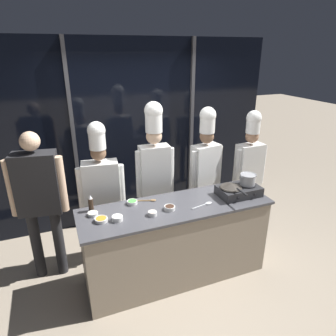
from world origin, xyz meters
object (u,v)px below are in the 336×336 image
object	(u,v)px
prep_bowl_chicken	(153,213)
squeeze_bottle_soy	(91,204)
portable_stove	(239,191)
prep_bowl_carrots	(101,219)
chef_pastry	(249,163)
prep_bowl_noodles	(93,214)
prep_bowl_scallions	(132,202)
prep_bowl_soy_glaze	(170,208)
chef_head	(101,186)
chef_sous	(155,166)
frying_pan	(231,186)
serving_spoon_solid	(206,204)
serving_spoon_slotted	(150,200)
prep_bowl_rice	(117,218)
stock_pot	(248,179)
person_guest	(39,194)
chef_line	(206,165)

from	to	relation	value
prep_bowl_chicken	squeeze_bottle_soy	bearing A→B (deg)	150.82
portable_stove	prep_bowl_carrots	distance (m)	1.59
chef_pastry	prep_bowl_noodles	bearing A→B (deg)	8.78
prep_bowl_scallions	squeeze_bottle_soy	bearing A→B (deg)	179.32
prep_bowl_noodles	prep_bowl_soy_glaze	bearing A→B (deg)	-12.88
portable_stove	prep_bowl_soy_glaze	size ratio (longest dim) A/B	4.10
chef_head	chef_sous	world-z (taller)	chef_sous
frying_pan	portable_stove	bearing A→B (deg)	2.00
portable_stove	prep_bowl_soy_glaze	world-z (taller)	portable_stove
serving_spoon_solid	squeeze_bottle_soy	bearing A→B (deg)	165.10
prep_bowl_noodles	serving_spoon_slotted	world-z (taller)	prep_bowl_noodles
squeeze_bottle_soy	serving_spoon_slotted	size ratio (longest dim) A/B	0.92
prep_bowl_soy_glaze	serving_spoon_slotted	world-z (taller)	prep_bowl_soy_glaze
prep_bowl_scallions	serving_spoon_slotted	bearing A→B (deg)	-1.40
frying_pan	prep_bowl_carrots	world-z (taller)	frying_pan
prep_bowl_scallions	prep_bowl_rice	bearing A→B (deg)	-129.39
portable_stove	chef_pastry	bearing A→B (deg)	45.92
prep_bowl_rice	chef_pastry	xyz separation A→B (m)	(1.99, 0.59, 0.09)
stock_pot	prep_bowl_rice	size ratio (longest dim) A/B	1.88
chef_pastry	person_guest	bearing A→B (deg)	-2.65
serving_spoon_slotted	prep_bowl_chicken	bearing A→B (deg)	-104.30
prep_bowl_carrots	prep_bowl_soy_glaze	distance (m)	0.72
chef_pastry	chef_line	bearing A→B (deg)	-6.54
person_guest	chef_pastry	xyz separation A→B (m)	(2.70, -0.05, -0.01)
prep_bowl_chicken	serving_spoon_solid	bearing A→B (deg)	0.10
prep_bowl_chicken	serving_spoon_slotted	distance (m)	0.32
serving_spoon_slotted	person_guest	bearing A→B (deg)	162.31
stock_pot	prep_bowl_noodles	size ratio (longest dim) A/B	1.94
squeeze_bottle_soy	prep_bowl_noodles	distance (m)	0.12
serving_spoon_slotted	chef_head	distance (m)	0.62
frying_pan	chef_pastry	size ratio (longest dim) A/B	0.24
prep_bowl_carrots	prep_bowl_rice	distance (m)	0.16
prep_bowl_carrots	serving_spoon_solid	bearing A→B (deg)	-3.86
frying_pan	person_guest	world-z (taller)	person_guest
prep_bowl_noodles	frying_pan	bearing A→B (deg)	-5.98
chef_pastry	prep_bowl_rice	bearing A→B (deg)	14.98
person_guest	chef_line	bearing A→B (deg)	-169.99
frying_pan	prep_bowl_rice	bearing A→B (deg)	-178.83
frying_pan	chef_line	world-z (taller)	chef_line
prep_bowl_carrots	serving_spoon_slotted	bearing A→B (deg)	21.38
prep_bowl_soy_glaze	prep_bowl_rice	bearing A→B (deg)	-178.93
chef_pastry	serving_spoon_slotted	bearing A→B (deg)	10.00
serving_spoon_solid	portable_stove	bearing A→B (deg)	7.94
frying_pan	prep_bowl_scallions	size ratio (longest dim) A/B	3.76
frying_pan	serving_spoon_solid	xyz separation A→B (m)	(-0.35, -0.06, -0.14)
prep_bowl_chicken	serving_spoon_slotted	xyz separation A→B (m)	(0.08, 0.31, -0.02)
frying_pan	prep_bowl_chicken	size ratio (longest dim) A/B	4.70
serving_spoon_solid	chef_head	bearing A→B (deg)	145.29
person_guest	chef_sous	world-z (taller)	chef_sous
prep_bowl_rice	frying_pan	bearing A→B (deg)	1.17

